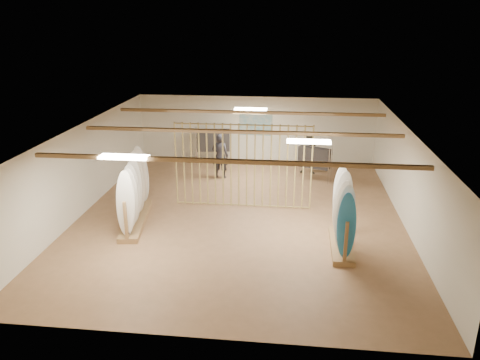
# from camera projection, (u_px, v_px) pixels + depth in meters

# --- Properties ---
(floor) EXTENTS (12.00, 12.00, 0.00)m
(floor) POSITION_uv_depth(u_px,v_px,m) (240.00, 216.00, 14.78)
(floor) COLOR #986E49
(floor) RESTS_ON ground
(ceiling) EXTENTS (12.00, 12.00, 0.00)m
(ceiling) POSITION_uv_depth(u_px,v_px,m) (240.00, 129.00, 13.86)
(ceiling) COLOR gray
(ceiling) RESTS_ON ground
(wall_back) EXTENTS (12.00, 0.00, 12.00)m
(wall_back) POSITION_uv_depth(u_px,v_px,m) (256.00, 129.00, 19.95)
(wall_back) COLOR white
(wall_back) RESTS_ON ground
(wall_front) EXTENTS (12.00, 0.00, 12.00)m
(wall_front) POSITION_uv_depth(u_px,v_px,m) (204.00, 276.00, 8.69)
(wall_front) COLOR white
(wall_front) RESTS_ON ground
(wall_left) EXTENTS (0.00, 12.00, 12.00)m
(wall_left) POSITION_uv_depth(u_px,v_px,m) (84.00, 168.00, 14.85)
(wall_left) COLOR white
(wall_left) RESTS_ON ground
(wall_right) EXTENTS (0.00, 12.00, 12.00)m
(wall_right) POSITION_uv_depth(u_px,v_px,m) (408.00, 180.00, 13.79)
(wall_right) COLOR white
(wall_right) RESTS_ON ground
(ceiling_slats) EXTENTS (9.50, 6.12, 0.10)m
(ceiling_slats) POSITION_uv_depth(u_px,v_px,m) (240.00, 132.00, 13.88)
(ceiling_slats) COLOR #9B7546
(ceiling_slats) RESTS_ON ground
(light_panels) EXTENTS (1.20, 0.35, 0.06)m
(light_panels) POSITION_uv_depth(u_px,v_px,m) (240.00, 131.00, 13.88)
(light_panels) COLOR white
(light_panels) RESTS_ON ground
(bamboo_partition) EXTENTS (4.45, 0.05, 2.78)m
(bamboo_partition) POSITION_uv_depth(u_px,v_px,m) (243.00, 166.00, 15.07)
(bamboo_partition) COLOR tan
(bamboo_partition) RESTS_ON ground
(poster) EXTENTS (1.40, 0.03, 0.90)m
(poster) POSITION_uv_depth(u_px,v_px,m) (256.00, 125.00, 19.86)
(poster) COLOR teal
(poster) RESTS_ON ground
(rack_left) EXTENTS (1.01, 3.02, 2.07)m
(rack_left) POSITION_uv_depth(u_px,v_px,m) (135.00, 200.00, 14.10)
(rack_left) COLOR #9B7546
(rack_left) RESTS_ON floor
(rack_right) EXTENTS (0.59, 2.15, 2.04)m
(rack_right) POSITION_uv_depth(u_px,v_px,m) (343.00, 225.00, 12.51)
(rack_right) COLOR #9B7546
(rack_right) RESTS_ON floor
(clothing_rack_a) EXTENTS (1.45, 0.56, 1.57)m
(clothing_rack_a) POSITION_uv_depth(u_px,v_px,m) (213.00, 140.00, 19.69)
(clothing_rack_a) COLOR silver
(clothing_rack_a) RESTS_ON floor
(clothing_rack_b) EXTENTS (1.23, 0.76, 1.39)m
(clothing_rack_b) POSITION_uv_depth(u_px,v_px,m) (314.00, 158.00, 17.70)
(clothing_rack_b) COLOR silver
(clothing_rack_b) RESTS_ON floor
(shopper_a) EXTENTS (0.76, 0.54, 1.98)m
(shopper_a) POSITION_uv_depth(u_px,v_px,m) (220.00, 153.00, 17.97)
(shopper_a) COLOR black
(shopper_a) RESTS_ON floor
(shopper_b) EXTENTS (0.95, 0.78, 1.84)m
(shopper_b) POSITION_uv_depth(u_px,v_px,m) (310.00, 151.00, 18.46)
(shopper_b) COLOR #3F3A30
(shopper_b) RESTS_ON floor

